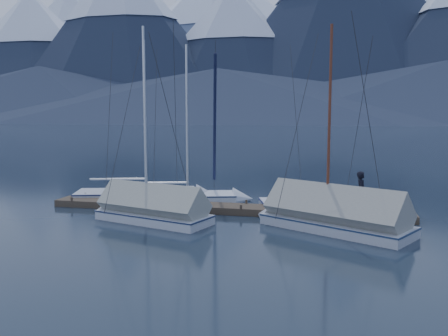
{
  "coord_description": "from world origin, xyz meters",
  "views": [
    {
      "loc": [
        5.36,
        -20.53,
        4.87
      ],
      "look_at": [
        0.0,
        2.0,
        2.2
      ],
      "focal_mm": 38.0,
      "sensor_mm": 36.0,
      "label": 1
    }
  ],
  "objects_px": {
    "sailboat_open_mid": "(197,198)",
    "sailboat_covered_far": "(145,211)",
    "sailboat_open_left": "(156,196)",
    "sailboat_covered_near": "(324,218)",
    "person": "(361,192)",
    "sailboat_open_right": "(337,205)"
  },
  "relations": [
    {
      "from": "sailboat_open_right",
      "to": "sailboat_covered_far",
      "type": "bearing_deg",
      "value": -150.02
    },
    {
      "from": "sailboat_open_left",
      "to": "sailboat_covered_near",
      "type": "distance_m",
      "value": 10.65
    },
    {
      "from": "sailboat_open_mid",
      "to": "sailboat_covered_far",
      "type": "distance_m",
      "value": 5.23
    },
    {
      "from": "sailboat_open_right",
      "to": "sailboat_covered_near",
      "type": "distance_m",
      "value": 4.6
    },
    {
      "from": "sailboat_open_mid",
      "to": "sailboat_covered_far",
      "type": "relative_size",
      "value": 1.06
    },
    {
      "from": "sailboat_open_left",
      "to": "sailboat_covered_far",
      "type": "distance_m",
      "value": 5.4
    },
    {
      "from": "sailboat_covered_near",
      "to": "sailboat_open_right",
      "type": "bearing_deg",
      "value": 83.23
    },
    {
      "from": "sailboat_open_mid",
      "to": "sailboat_covered_far",
      "type": "height_order",
      "value": "sailboat_open_mid"
    },
    {
      "from": "sailboat_covered_far",
      "to": "person",
      "type": "distance_m",
      "value": 9.97
    },
    {
      "from": "sailboat_covered_near",
      "to": "person",
      "type": "distance_m",
      "value": 2.82
    },
    {
      "from": "person",
      "to": "sailboat_open_mid",
      "type": "bearing_deg",
      "value": 72.56
    },
    {
      "from": "sailboat_open_right",
      "to": "sailboat_covered_far",
      "type": "xyz_separation_m",
      "value": [
        -8.54,
        -4.92,
        0.27
      ]
    },
    {
      "from": "sailboat_open_right",
      "to": "sailboat_covered_near",
      "type": "xyz_separation_m",
      "value": [
        -0.54,
        -4.56,
        0.31
      ]
    },
    {
      "from": "sailboat_open_left",
      "to": "sailboat_covered_far",
      "type": "xyz_separation_m",
      "value": [
        1.49,
        -5.19,
        0.25
      ]
    },
    {
      "from": "person",
      "to": "sailboat_covered_far",
      "type": "bearing_deg",
      "value": 104.07
    },
    {
      "from": "sailboat_open_left",
      "to": "sailboat_covered_near",
      "type": "xyz_separation_m",
      "value": [
        9.49,
        -4.82,
        0.28
      ]
    },
    {
      "from": "sailboat_open_left",
      "to": "sailboat_covered_far",
      "type": "relative_size",
      "value": 1.19
    },
    {
      "from": "sailboat_open_left",
      "to": "sailboat_covered_far",
      "type": "bearing_deg",
      "value": -73.96
    },
    {
      "from": "sailboat_open_right",
      "to": "sailboat_covered_far",
      "type": "relative_size",
      "value": 1.05
    },
    {
      "from": "sailboat_open_left",
      "to": "sailboat_open_right",
      "type": "height_order",
      "value": "sailboat_open_left"
    },
    {
      "from": "sailboat_covered_far",
      "to": "sailboat_open_right",
      "type": "bearing_deg",
      "value": 29.98
    },
    {
      "from": "sailboat_covered_far",
      "to": "person",
      "type": "bearing_deg",
      "value": 14.78
    }
  ]
}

